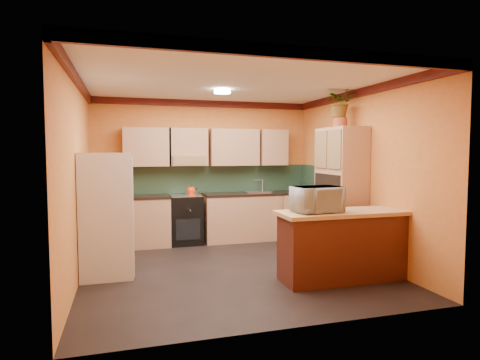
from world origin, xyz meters
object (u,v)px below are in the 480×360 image
breakfast_bar (347,247)px  microwave (317,199)px  stove (186,219)px  fridge (107,215)px  pantry (340,193)px  base_cabinets_back (218,219)px

breakfast_bar → microwave: 0.80m
breakfast_bar → microwave: (-0.46, 0.00, 0.66)m
stove → fridge: size_ratio=0.54×
stove → breakfast_bar: 3.23m
stove → pantry: bearing=-36.1°
pantry → microwave: (-0.96, -1.05, 0.05)m
fridge → pantry: (3.60, -0.00, 0.20)m
breakfast_bar → pantry: bearing=64.4°
stove → pantry: (2.27, -1.66, 0.59)m
stove → fridge: 2.16m
fridge → breakfast_bar: size_ratio=0.94×
breakfast_bar → microwave: microwave is taller
base_cabinets_back → fridge: (-1.95, -1.66, 0.41)m
base_cabinets_back → stove: stove is taller
pantry → base_cabinets_back: bearing=134.8°
microwave → stove: bearing=110.5°
fridge → microwave: size_ratio=2.82×
stove → microwave: microwave is taller
base_cabinets_back → microwave: microwave is taller
base_cabinets_back → fridge: bearing=-139.7°
base_cabinets_back → breakfast_bar: (1.14, -2.71, 0.00)m
stove → microwave: (1.31, -2.71, 0.64)m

